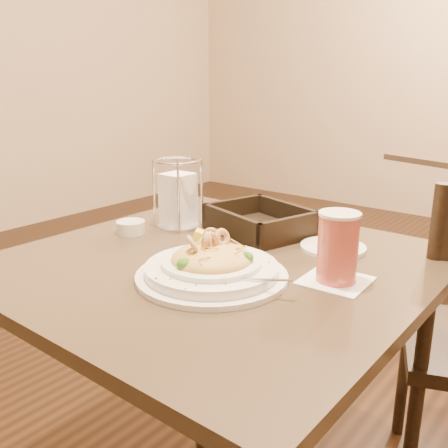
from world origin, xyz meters
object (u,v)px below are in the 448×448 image
Objects in this scene: pasta_bowl at (212,266)px; bread_basket at (260,224)px; main_table at (219,352)px; napkin_caddy at (178,198)px; side_plate at (333,247)px; butter_ramekin at (131,227)px; drink_glass at (338,248)px.

pasta_bowl reaches higher than bread_basket.
pasta_bowl is at bearing -57.84° from main_table.
napkin_caddy is at bearing 152.02° from main_table.
side_plate is at bearing -0.05° from bread_basket.
pasta_bowl is 1.81× the size of napkin_caddy.
side_plate is (0.22, -0.00, -0.02)m from bread_basket.
side_plate is 2.09× the size of butter_ramekin.
side_plate reaches higher than main_table.
side_plate is (0.43, 0.09, -0.08)m from napkin_caddy.
bread_basket is 0.24m from napkin_caddy.
drink_glass reaches higher than main_table.
butter_ramekin is (-0.27, -0.22, -0.01)m from bread_basket.
bread_basket is 0.22m from side_plate.
main_table is 6.17× the size of drink_glass.
side_plate is (0.11, 0.32, -0.02)m from pasta_bowl.
napkin_caddy is (-0.21, -0.09, 0.06)m from bread_basket.
side_plate is at bearing 24.28° from butter_ramekin.
bread_basket is at bearing 24.00° from napkin_caddy.
bread_basket is at bearing 107.90° from pasta_bowl.
main_table is 0.40m from butter_ramekin.
main_table is 2.61× the size of pasta_bowl.
main_table is 0.29m from pasta_bowl.
napkin_caddy reaches higher than main_table.
drink_glass is 1.94× the size of butter_ramekin.
drink_glass is at bearing 3.99° from butter_ramekin.
bread_basket is 1.89× the size of side_plate.
main_table is 11.94× the size of butter_ramekin.
bread_basket is at bearing 101.02° from main_table.
bread_basket is (-0.31, 0.18, -0.05)m from drink_glass.
napkin_caddy is 0.15m from butter_ramekin.
pasta_bowl reaches higher than main_table.
butter_ramekin is at bearing -140.70° from bread_basket.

